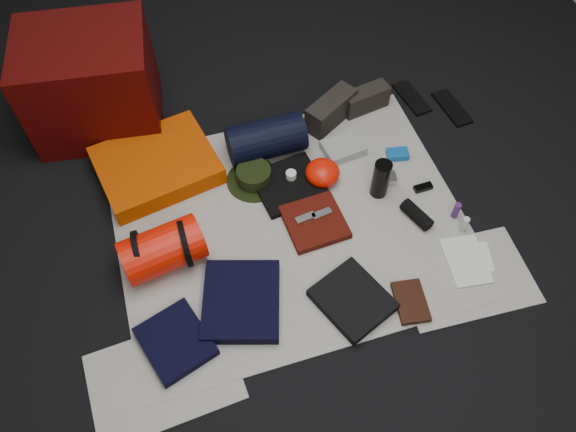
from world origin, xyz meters
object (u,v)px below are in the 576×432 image
object	(u,v)px
navy_duffel	(266,139)
water_bottle	(381,179)
red_cabinet	(91,83)
stuff_sack	(163,250)
paperback_book	(411,302)
compact_camera	(385,179)
sleeping_pad	(157,165)

from	to	relation	value
navy_duffel	water_bottle	world-z (taller)	water_bottle
red_cabinet	stuff_sack	world-z (taller)	red_cabinet
paperback_book	red_cabinet	bearing A→B (deg)	135.64
water_bottle	compact_camera	xyz separation A→B (m)	(0.05, 0.05, -0.08)
red_cabinet	stuff_sack	size ratio (longest dim) A/B	1.77
sleeping_pad	stuff_sack	size ratio (longest dim) A/B	1.58
red_cabinet	stuff_sack	bearing A→B (deg)	-73.35
stuff_sack	paperback_book	distance (m)	1.09
stuff_sack	navy_duffel	world-z (taller)	stuff_sack
compact_camera	paperback_book	bearing A→B (deg)	-92.56
sleeping_pad	water_bottle	xyz separation A→B (m)	(1.00, -0.44, 0.05)
water_bottle	compact_camera	world-z (taller)	water_bottle
navy_duffel	water_bottle	bearing A→B (deg)	-43.18
red_cabinet	paperback_book	xyz separation A→B (m)	(1.12, -1.48, -0.24)
water_bottle	stuff_sack	bearing A→B (deg)	-175.67
water_bottle	paperback_book	size ratio (longest dim) A/B	1.07
red_cabinet	compact_camera	distance (m)	1.54
water_bottle	compact_camera	size ratio (longest dim) A/B	1.95
navy_duffel	water_bottle	distance (m)	0.61
navy_duffel	stuff_sack	bearing A→B (deg)	-142.12
stuff_sack	paperback_book	world-z (taller)	stuff_sack
sleeping_pad	paperback_book	xyz separation A→B (m)	(0.91, -1.03, -0.04)
compact_camera	red_cabinet	bearing A→B (deg)	156.93
compact_camera	paperback_book	xyz separation A→B (m)	(-0.15, -0.64, -0.01)
stuff_sack	compact_camera	size ratio (longest dim) A/B	3.26
compact_camera	water_bottle	bearing A→B (deg)	-126.88
red_cabinet	water_bottle	xyz separation A→B (m)	(1.21, -0.89, -0.15)
water_bottle	navy_duffel	bearing A→B (deg)	137.75
sleeping_pad	compact_camera	world-z (taller)	sleeping_pad
sleeping_pad	water_bottle	bearing A→B (deg)	-23.86
sleeping_pad	navy_duffel	size ratio (longest dim) A/B	1.44
red_cabinet	sleeping_pad	distance (m)	0.54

